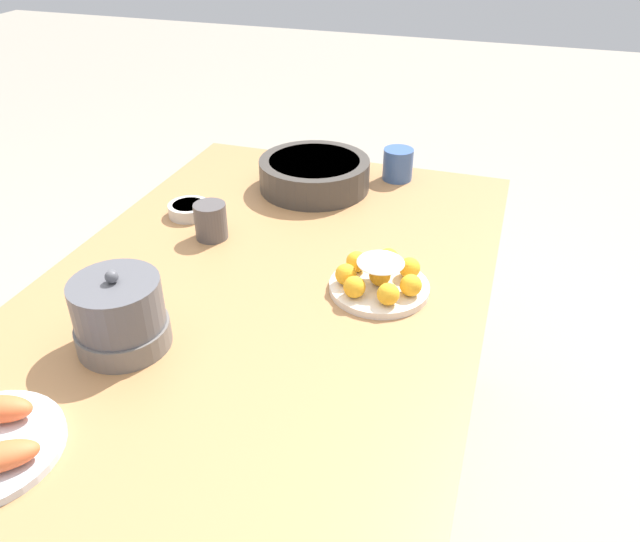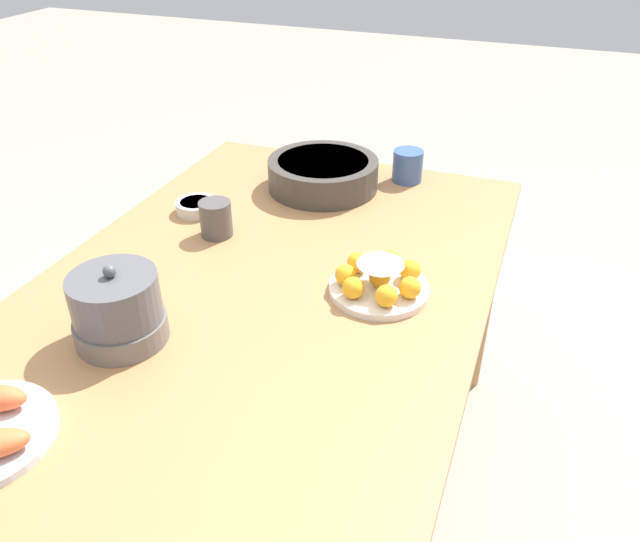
# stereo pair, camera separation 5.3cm
# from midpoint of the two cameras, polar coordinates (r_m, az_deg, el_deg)

# --- Properties ---
(ground_plane) EXTENTS (12.00, 12.00, 0.00)m
(ground_plane) POSITION_cam_midpoint_polar(r_m,az_deg,el_deg) (1.86, -4.99, -20.25)
(ground_plane) COLOR #9E9384
(dining_table) EXTENTS (1.45, 0.95, 0.73)m
(dining_table) POSITION_cam_midpoint_polar(r_m,az_deg,el_deg) (1.41, -6.22, -4.07)
(dining_table) COLOR #A87547
(dining_table) RESTS_ON ground_plane
(cake_plate) EXTENTS (0.21, 0.21, 0.08)m
(cake_plate) POSITION_cam_midpoint_polar(r_m,az_deg,el_deg) (1.31, 4.29, -0.78)
(cake_plate) COLOR silver
(cake_plate) RESTS_ON dining_table
(serving_bowl) EXTENTS (0.31, 0.31, 0.08)m
(serving_bowl) POSITION_cam_midpoint_polar(r_m,az_deg,el_deg) (1.76, -1.39, 8.94)
(serving_bowl) COLOR #3D3833
(serving_bowl) RESTS_ON dining_table
(sauce_bowl) EXTENTS (0.11, 0.11, 0.03)m
(sauce_bowl) POSITION_cam_midpoint_polar(r_m,az_deg,el_deg) (1.66, -12.79, 5.52)
(sauce_bowl) COLOR beige
(sauce_bowl) RESTS_ON dining_table
(cup_near) EXTENTS (0.09, 0.09, 0.09)m
(cup_near) POSITION_cam_midpoint_polar(r_m,az_deg,el_deg) (1.82, 6.30, 9.67)
(cup_near) COLOR #38568E
(cup_near) RESTS_ON dining_table
(cup_far) EXTENTS (0.08, 0.08, 0.09)m
(cup_far) POSITION_cam_midpoint_polar(r_m,az_deg,el_deg) (1.53, -10.94, 4.49)
(cup_far) COLOR #4C4747
(cup_far) RESTS_ON dining_table
(warming_pot) EXTENTS (0.17, 0.17, 0.16)m
(warming_pot) POSITION_cam_midpoint_polar(r_m,az_deg,el_deg) (1.20, -19.05, -3.83)
(warming_pot) COLOR #66605B
(warming_pot) RESTS_ON dining_table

